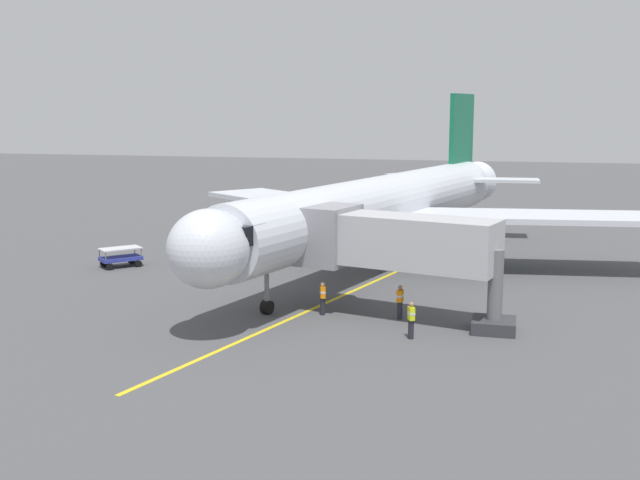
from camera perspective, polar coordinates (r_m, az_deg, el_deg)
ground_plane at (r=51.77m, az=3.50°, el=-1.88°), size 220.00×220.00×0.00m
apron_lead_in_line at (r=45.48m, az=3.06°, el=-3.48°), size 10.52×38.72×0.01m
airplane at (r=50.85m, az=4.58°, el=2.46°), size 33.64×39.75×11.50m
jet_bridge at (r=38.52m, az=4.78°, el=-0.18°), size 11.46×5.48×5.40m
ground_crew_marshaller at (r=39.23m, az=0.20°, el=-4.25°), size 0.38×0.46×1.71m
ground_crew_wing_walker at (r=38.65m, az=5.88°, el=-4.52°), size 0.33×0.44×1.71m
ground_crew_loader at (r=35.45m, az=6.70°, el=-5.83°), size 0.40×0.47×1.71m
baggage_cart_near_nose at (r=52.81m, az=-14.41°, el=-1.22°), size 2.78×2.87×1.27m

